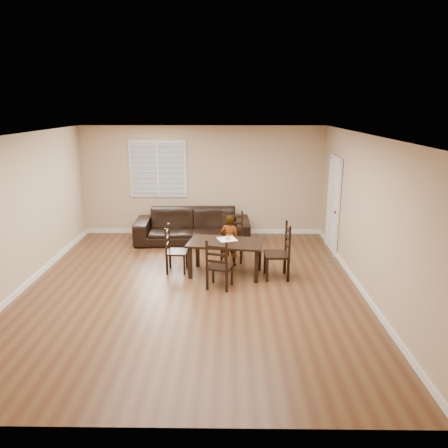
{
  "coord_description": "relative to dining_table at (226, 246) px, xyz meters",
  "views": [
    {
      "loc": [
        0.67,
        -7.23,
        3.18
      ],
      "look_at": [
        0.57,
        0.73,
        1.0
      ],
      "focal_mm": 35.0,
      "sensor_mm": 36.0,
      "label": 1
    }
  ],
  "objects": [
    {
      "name": "chair_near",
      "position": [
        0.13,
        0.91,
        -0.1
      ],
      "size": [
        0.49,
        0.46,
        1.03
      ],
      "rotation": [
        0.0,
        0.0,
        -0.07
      ],
      "color": "black",
      "rests_on": "ground"
    },
    {
      "name": "napkin",
      "position": [
        0.02,
        0.16,
        0.09
      ],
      "size": [
        0.42,
        0.42,
        0.0
      ],
      "primitive_type": "cube",
      "rotation": [
        0.0,
        0.0,
        0.32
      ],
      "color": "white",
      "rests_on": "dining_table"
    },
    {
      "name": "child",
      "position": [
        0.08,
        0.5,
        -0.04
      ],
      "size": [
        0.44,
        0.35,
        1.06
      ],
      "primitive_type": "imported",
      "rotation": [
        0.0,
        0.0,
        2.85
      ],
      "color": "gray",
      "rests_on": "ground"
    },
    {
      "name": "dining_table",
      "position": [
        0.0,
        0.0,
        0.0
      ],
      "size": [
        1.51,
        1.0,
        0.66
      ],
      "rotation": [
        0.0,
        0.0,
        -0.16
      ],
      "color": "black",
      "rests_on": "ground"
    },
    {
      "name": "sofa",
      "position": [
        -0.81,
        2.07,
        -0.18
      ],
      "size": [
        2.72,
        1.15,
        0.78
      ],
      "primitive_type": "imported",
      "rotation": [
        0.0,
        0.0,
        0.04
      ],
      "color": "black",
      "rests_on": "ground"
    },
    {
      "name": "donut",
      "position": [
        0.04,
        0.15,
        0.12
      ],
      "size": [
        0.11,
        0.11,
        0.04
      ],
      "color": "#B0863F",
      "rests_on": "napkin"
    },
    {
      "name": "chair_far",
      "position": [
        -0.13,
        -0.74,
        -0.15
      ],
      "size": [
        0.51,
        0.49,
        0.92
      ],
      "rotation": [
        0.0,
        0.0,
        2.85
      ],
      "color": "black",
      "rests_on": "ground"
    },
    {
      "name": "ground",
      "position": [
        -0.6,
        -0.69,
        -0.57
      ],
      "size": [
        7.0,
        7.0,
        0.0
      ],
      "primitive_type": "plane",
      "color": "brown",
      "rests_on": "ground"
    },
    {
      "name": "chair_right",
      "position": [
        1.09,
        -0.15,
        -0.08
      ],
      "size": [
        0.46,
        0.49,
        1.07
      ],
      "rotation": [
        0.0,
        0.0,
        -1.54
      ],
      "color": "black",
      "rests_on": "ground"
    },
    {
      "name": "chair_left",
      "position": [
        -1.07,
        0.15,
        -0.15
      ],
      "size": [
        0.4,
        0.43,
        0.92
      ],
      "rotation": [
        0.0,
        0.0,
        1.54
      ],
      "color": "black",
      "rests_on": "ground"
    },
    {
      "name": "room",
      "position": [
        -0.56,
        -0.51,
        1.24
      ],
      "size": [
        6.04,
        7.04,
        2.72
      ],
      "color": "tan",
      "rests_on": "ground"
    }
  ]
}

